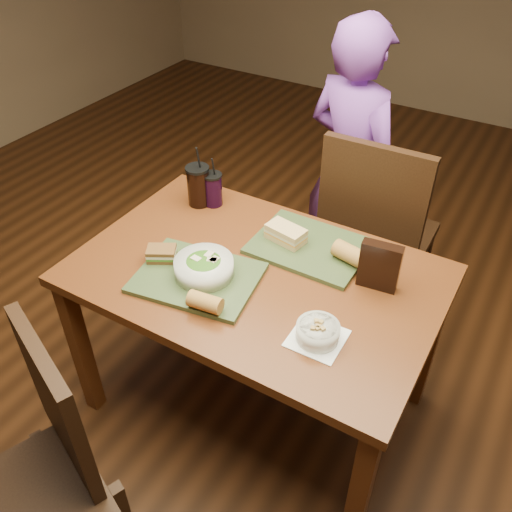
# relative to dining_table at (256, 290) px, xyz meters

# --- Properties ---
(ground) EXTENTS (6.00, 6.00, 0.00)m
(ground) POSITION_rel_dining_table_xyz_m (0.00, 0.00, -0.66)
(ground) COLOR #381C0B
(ground) RESTS_ON ground
(dining_table) EXTENTS (1.30, 0.85, 0.75)m
(dining_table) POSITION_rel_dining_table_xyz_m (0.00, 0.00, 0.00)
(dining_table) COLOR #592B11
(dining_table) RESTS_ON ground
(chair_near) EXTENTS (0.53, 0.55, 0.94)m
(chair_near) POSITION_rel_dining_table_xyz_m (-0.22, -0.86, -0.14)
(chair_near) COLOR black
(chair_near) RESTS_ON ground
(chair_far) EXTENTS (0.46, 0.46, 1.05)m
(chair_far) POSITION_rel_dining_table_xyz_m (0.21, 0.69, -0.08)
(chair_far) COLOR black
(chair_far) RESTS_ON ground
(diner) EXTENTS (0.61, 0.50, 1.44)m
(diner) POSITION_rel_dining_table_xyz_m (-0.01, 0.90, 0.06)
(diner) COLOR purple
(diner) RESTS_ON ground
(tray_near) EXTENTS (0.47, 0.38, 0.02)m
(tray_near) POSITION_rel_dining_table_xyz_m (-0.15, -0.15, 0.10)
(tray_near) COLOR #354424
(tray_near) RESTS_ON dining_table
(tray_far) EXTENTS (0.42, 0.32, 0.02)m
(tray_far) POSITION_rel_dining_table_xyz_m (0.11, 0.22, 0.10)
(tray_far) COLOR #354424
(tray_far) RESTS_ON dining_table
(salad_bowl) EXTENTS (0.21, 0.21, 0.07)m
(salad_bowl) POSITION_rel_dining_table_xyz_m (-0.14, -0.12, 0.14)
(salad_bowl) COLOR silver
(salad_bowl) RESTS_ON tray_near
(soup_bowl) EXTENTS (0.17, 0.17, 0.07)m
(soup_bowl) POSITION_rel_dining_table_xyz_m (0.33, -0.19, 0.12)
(soup_bowl) COLOR white
(soup_bowl) RESTS_ON dining_table
(sandwich_near) EXTENTS (0.12, 0.11, 0.05)m
(sandwich_near) POSITION_rel_dining_table_xyz_m (-0.32, -0.13, 0.13)
(sandwich_near) COLOR #593819
(sandwich_near) RESTS_ON tray_near
(sandwich_far) EXTENTS (0.16, 0.11, 0.06)m
(sandwich_far) POSITION_rel_dining_table_xyz_m (0.01, 0.20, 0.14)
(sandwich_far) COLOR tan
(sandwich_far) RESTS_ON tray_far
(baguette_near) EXTENTS (0.12, 0.07, 0.06)m
(baguette_near) POSITION_rel_dining_table_xyz_m (-0.03, -0.27, 0.14)
(baguette_near) COLOR #AD7533
(baguette_near) RESTS_ON tray_near
(baguette_far) EXTENTS (0.14, 0.09, 0.07)m
(baguette_far) POSITION_rel_dining_table_xyz_m (0.28, 0.20, 0.14)
(baguette_far) COLOR #AD7533
(baguette_far) RESTS_ON tray_far
(cup_cola) EXTENTS (0.10, 0.10, 0.27)m
(cup_cola) POSITION_rel_dining_table_xyz_m (-0.44, 0.26, 0.18)
(cup_cola) COLOR black
(cup_cola) RESTS_ON dining_table
(cup_berry) EXTENTS (0.08, 0.08, 0.22)m
(cup_berry) POSITION_rel_dining_table_xyz_m (-0.38, 0.29, 0.16)
(cup_berry) COLOR black
(cup_berry) RESTS_ON dining_table
(chip_bag) EXTENTS (0.14, 0.06, 0.18)m
(chip_bag) POSITION_rel_dining_table_xyz_m (0.40, 0.14, 0.18)
(chip_bag) COLOR black
(chip_bag) RESTS_ON dining_table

